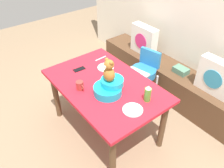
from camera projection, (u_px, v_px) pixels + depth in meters
ground_plane at (106, 129)px, 3.00m from camera, size 8.00×8.00×0.00m
back_wall at (197, 6)px, 2.92m from camera, size 4.40×0.10×2.60m
window_bench at (170, 81)px, 3.44m from camera, size 2.60×0.44×0.46m
pillow_floral_left at (144, 40)px, 3.52m from camera, size 0.44×0.15×0.44m
pillow_floral_right at (216, 77)px, 2.75m from camera, size 0.44×0.15×0.44m
book_stack at (181, 70)px, 3.18m from camera, size 0.20×0.14×0.08m
dining_table at (105, 91)px, 2.61m from camera, size 1.38×0.90×0.74m
highchair at (144, 71)px, 3.13m from camera, size 0.39×0.50×0.79m
infant_seat_teal at (109, 87)px, 2.38m from camera, size 0.30×0.33×0.16m
teddy_bear at (109, 71)px, 2.25m from camera, size 0.13×0.12×0.25m
ketchup_bottle at (148, 94)px, 2.27m from camera, size 0.07×0.07×0.18m
coffee_mug at (80, 85)px, 2.44m from camera, size 0.12×0.08×0.09m
dinner_plate_near at (106, 67)px, 2.80m from camera, size 0.20×0.20×0.01m
dinner_plate_far at (133, 110)px, 2.21m from camera, size 0.20×0.20×0.01m
cell_phone at (79, 69)px, 2.77m from camera, size 0.08×0.15×0.01m
table_fork at (101, 58)px, 2.97m from camera, size 0.03×0.17×0.01m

